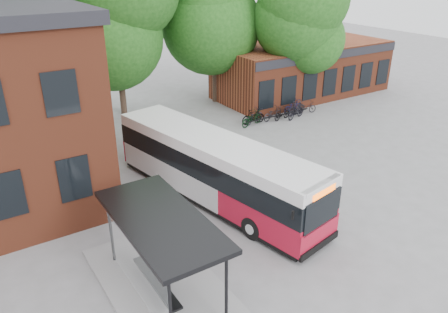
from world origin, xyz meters
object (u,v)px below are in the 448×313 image
bicycle_3 (282,113)px  bicycle_5 (296,111)px  bicycle_7 (296,108)px  bicycle_extra_0 (306,108)px  city_bus (215,170)px  bicycle_4 (273,113)px  bicycle_2 (254,116)px  bicycle_6 (293,106)px  bicycle_1 (253,117)px  bus_shelter (163,255)px  bicycle_0 (252,119)px

bicycle_3 → bicycle_5: bicycle_5 is taller
bicycle_7 → bicycle_5: bearing=131.8°
bicycle_3 → bicycle_extra_0: 2.29m
city_bus → bicycle_4: bearing=27.0°
bicycle_2 → bicycle_5: bicycle_5 is taller
bicycle_6 → bicycle_1: bearing=85.8°
bus_shelter → bicycle_extra_0: bearing=34.0°
bicycle_2 → bicycle_extra_0: (4.30, -0.36, -0.05)m
bicycle_2 → bicycle_7: size_ratio=1.07×
bicycle_3 → bicycle_5: size_ratio=0.84×
bus_shelter → bicycle_5: bus_shelter is taller
bicycle_3 → bicycle_extra_0: bicycle_3 is taller
bus_shelter → city_bus: (4.62, 4.32, 0.02)m
bicycle_1 → bus_shelter: bearing=140.6°
bicycle_2 → bicycle_7: (3.50, -0.25, 0.03)m
bicycle_5 → bicycle_6: size_ratio=1.03×
bicycle_2 → bicycle_7: bicycle_7 is taller
city_bus → bicycle_1: (7.35, 7.03, -0.97)m
bicycle_3 → bicycle_6: size_ratio=0.86×
bicycle_1 → bicycle_extra_0: size_ratio=1.03×
bus_shelter → city_bus: bearing=43.0°
city_bus → bicycle_extra_0: size_ratio=7.13×
bicycle_1 → city_bus: bearing=140.8°
bus_shelter → bicycle_2: size_ratio=3.82×
bicycle_1 → bicycle_2: bicycle_1 is taller
bus_shelter → bicycle_1: 16.53m
bicycle_2 → bicycle_5: (2.96, -0.82, 0.06)m
bicycle_3 → bicycle_7: (1.49, 0.25, 0.06)m
bus_shelter → city_bus: city_bus is taller
bicycle_2 → bicycle_5: 3.07m
bicycle_3 → bicycle_extra_0: bearing=-96.1°
bicycle_extra_0 → bicycle_4: bearing=98.5°
city_bus → bicycle_4: 11.34m
bicycle_0 → bicycle_5: (3.38, -0.53, 0.05)m
bicycle_3 → bicycle_0: bearing=75.9°
bicycle_4 → bicycle_6: bicycle_6 is taller
bicycle_5 → bus_shelter: bearing=110.2°
bicycle_3 → bicycle_7: bicycle_7 is taller
bicycle_extra_0 → bicycle_5: bearing=121.0°
city_bus → bicycle_5: bearing=20.3°
bicycle_0 → city_bus: bearing=120.7°
bicycle_4 → bicycle_extra_0: bicycle_4 is taller
bus_shelter → bicycle_7: bus_shelter is taller
bicycle_0 → bicycle_5: 3.42m
bus_shelter → bicycle_6: bearing=36.7°
bus_shelter → bicycle_0: 16.16m
city_bus → bicycle_2: (7.47, 7.11, -0.99)m
bicycle_4 → bicycle_5: bicycle_5 is taller
bicycle_6 → bicycle_4: bearing=92.3°
bicycle_4 → bicycle_extra_0: 2.86m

